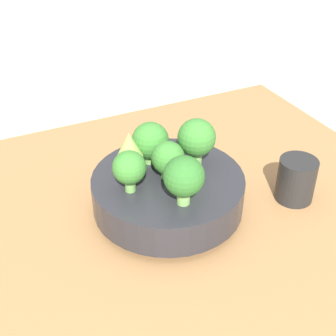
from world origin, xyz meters
TOP-DOWN VIEW (x-y plane):
  - ground_plane at (0.00, 0.00)m, footprint 6.00×6.00m
  - table at (0.00, 0.00)m, footprint 1.03×0.84m
  - bowl at (-0.02, -0.02)m, footprint 0.28×0.28m
  - broccoli_floret_center at (-0.02, -0.02)m, footprint 0.06×0.06m
  - romanesco_piece_near at (0.03, -0.06)m, footprint 0.05×0.05m
  - broccoli_floret_back at (-0.02, 0.06)m, footprint 0.07×0.07m
  - broccoli_floret_front at (-0.02, -0.08)m, footprint 0.07×0.07m
  - broccoli_floret_right at (0.05, -0.01)m, footprint 0.06×0.06m
  - broccoli_floret_left at (-0.09, -0.03)m, footprint 0.07×0.07m
  - cup at (-0.26, 0.05)m, footprint 0.07×0.07m
  - fork at (-0.07, -0.22)m, footprint 0.19×0.04m

SIDE VIEW (x-z plane):
  - ground_plane at x=0.00m, z-range 0.00..0.00m
  - table at x=0.00m, z-range 0.00..0.04m
  - fork at x=-0.07m, z-range 0.04..0.05m
  - cup at x=-0.26m, z-range 0.04..0.13m
  - bowl at x=-0.02m, z-range 0.05..0.13m
  - broccoli_floret_center at x=-0.02m, z-range 0.13..0.20m
  - broccoli_floret_front at x=-0.02m, z-range 0.12..0.20m
  - broccoli_floret_right at x=0.05m, z-range 0.13..0.20m
  - broccoli_floret_back at x=-0.02m, z-range 0.13..0.22m
  - romanesco_piece_near at x=0.03m, z-range 0.13..0.22m
  - broccoli_floret_left at x=-0.09m, z-range 0.13..0.22m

